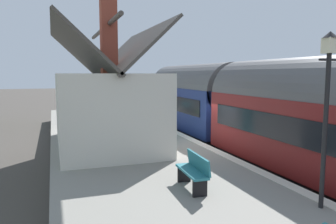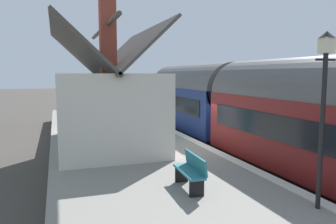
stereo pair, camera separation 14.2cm
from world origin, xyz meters
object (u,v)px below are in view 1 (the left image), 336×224
Objects in this scene: train at (235,108)px; planter_edge_near at (84,113)px; bench_platform_end at (104,109)px; planter_bench_left at (127,118)px; station_sign_board at (133,100)px; lamp_post_platform at (327,87)px; station_building at (106,106)px; bench_near_building at (194,170)px.

train reaches higher than planter_edge_near.
planter_bench_left is at bearing -167.96° from bench_platform_end.
train is at bearing -160.49° from station_sign_board.
station_sign_board is at bearing -82.37° from planter_edge_near.
lamp_post_platform reaches higher than planter_edge_near.
train is 9.79m from planter_edge_near.
planter_edge_near reaches higher than planter_bench_left.
bench_platform_end is 1.58× the size of planter_edge_near.
station_building reaches higher than lamp_post_platform.
train is at bearing -17.42° from lamp_post_platform.
planter_bench_left is (11.58, -0.82, -0.18)m from bench_near_building.
bench_near_building is 11.61m from planter_bench_left.
station_building is 4.89× the size of bench_near_building.
planter_bench_left is at bearing -126.21° from planter_edge_near.
bench_near_building is at bearing -167.58° from station_building.
lamp_post_platform is (-15.32, -3.65, 2.13)m from planter_edge_near.
train is 5.84m from station_building.
lamp_post_platform is at bearing 162.58° from train.
planter_edge_near is at bearing 97.63° from station_sign_board.
station_sign_board is at bearing -20.72° from station_building.
lamp_post_platform reaches higher than planter_bench_left.
bench_near_building is at bearing 179.88° from bench_platform_end.
train reaches higher than bench_near_building.
bench_platform_end reaches higher than planter_bench_left.
bench_platform_end is 1.34× the size of planter_bench_left.
planter_edge_near is at bearing 53.79° from planter_bench_left.
station_sign_board reaches higher than planter_edge_near.
lamp_post_platform is at bearing -178.36° from station_sign_board.
lamp_post_platform reaches higher than train.
bench_platform_end is (15.28, -0.03, 0.00)m from bench_near_building.
bench_near_building is at bearing 173.06° from station_sign_board.
train reaches higher than bench_platform_end.
planter_bench_left is at bearing 158.37° from station_sign_board.
bench_near_building is at bearing 175.95° from planter_bench_left.
station_building is at bearing 23.38° from lamp_post_platform.
planter_bench_left is 2.48m from station_sign_board.
planter_edge_near is 3.30m from station_sign_board.
bench_near_building is 15.28m from bench_platform_end.
planter_bench_left is (5.70, -2.12, -1.32)m from station_building.
planter_edge_near is at bearing 38.40° from train.
bench_near_building is at bearing -173.45° from planter_edge_near.
bench_near_building reaches higher than planter_bench_left.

